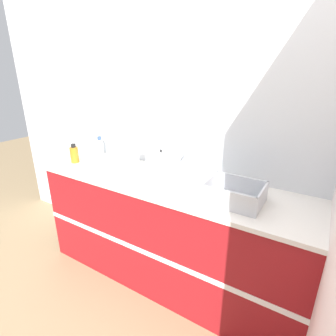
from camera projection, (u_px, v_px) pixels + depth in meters
name	position (u px, v px, depth m)	size (l,w,h in m)	color
ground_plane	(148.00, 298.00, 2.08)	(12.00, 12.00, 0.00)	#937A56
wall_back	(188.00, 123.00, 2.11)	(4.55, 0.06, 2.60)	silver
counter_cabinet	(167.00, 232.00, 2.15)	(2.18, 0.61, 0.91)	maroon
sink	(177.00, 179.00, 1.98)	(0.54, 0.35, 0.27)	silver
paper_towel_roll	(132.00, 157.00, 2.13)	(0.11, 0.11, 0.26)	#4C4C51
dish_rack	(234.00, 195.00, 1.67)	(0.35, 0.28, 0.13)	#B7BABF
bottle_clear	(100.00, 147.00, 2.58)	(0.07, 0.07, 0.19)	silver
bottle_amber	(74.00, 154.00, 2.37)	(0.07, 0.07, 0.17)	#B26B19
soap_dispenser	(161.00, 159.00, 2.26)	(0.04, 0.04, 0.16)	silver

